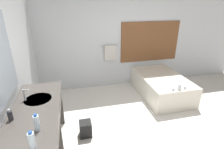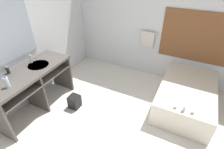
# 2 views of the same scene
# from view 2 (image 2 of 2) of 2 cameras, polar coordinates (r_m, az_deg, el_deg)

# --- Properties ---
(ground_plane) EXTENTS (16.00, 16.00, 0.00)m
(ground_plane) POSITION_cam_2_polar(r_m,az_deg,el_deg) (3.30, 3.07, -19.86)
(ground_plane) COLOR silver
(ground_plane) RESTS_ON ground
(wall_back_with_blinds) EXTENTS (7.40, 0.13, 2.70)m
(wall_back_with_blinds) POSITION_cam_2_polar(r_m,az_deg,el_deg) (4.29, 16.70, 14.92)
(wall_back_with_blinds) COLOR silver
(wall_back_with_blinds) RESTS_ON ground_plane
(wall_left_with_mirror) EXTENTS (0.08, 7.40, 2.70)m
(wall_left_with_mirror) POSITION_cam_2_polar(r_m,az_deg,el_deg) (3.69, -30.06, 8.75)
(wall_left_with_mirror) COLOR silver
(wall_left_with_mirror) RESTS_ON ground_plane
(vanity_counter) EXTENTS (0.64, 1.63, 0.92)m
(vanity_counter) POSITION_cam_2_polar(r_m,az_deg,el_deg) (3.69, -24.48, -1.87)
(vanity_counter) COLOR #4C4742
(vanity_counter) RESTS_ON ground_plane
(sink_faucet) EXTENTS (0.09, 0.04, 0.18)m
(sink_faucet) POSITION_cam_2_polar(r_m,az_deg,el_deg) (3.77, -25.02, 4.62)
(sink_faucet) COLOR silver
(sink_faucet) RESTS_ON vanity_counter
(bathtub) EXTENTS (1.04, 1.69, 0.64)m
(bathtub) POSITION_cam_2_polar(r_m,az_deg,el_deg) (3.95, 23.03, -6.21)
(bathtub) COLOR silver
(bathtub) RESTS_ON ground_plane
(water_bottle_2) EXTENTS (0.06, 0.06, 0.21)m
(water_bottle_2) POSITION_cam_2_polar(r_m,az_deg,el_deg) (3.23, -31.11, -2.16)
(water_bottle_2) COLOR silver
(water_bottle_2) RESTS_ON vanity_counter
(soap_dispenser) EXTENTS (0.06, 0.06, 0.15)m
(soap_dispenser) POSITION_cam_2_polar(r_m,az_deg,el_deg) (3.62, -30.88, 1.17)
(soap_dispenser) COLOR #28282D
(soap_dispenser) RESTS_ON vanity_counter
(waste_bin) EXTENTS (0.21, 0.21, 0.28)m
(waste_bin) POSITION_cam_2_polar(r_m,az_deg,el_deg) (3.78, -12.12, -8.66)
(waste_bin) COLOR black
(waste_bin) RESTS_ON ground_plane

